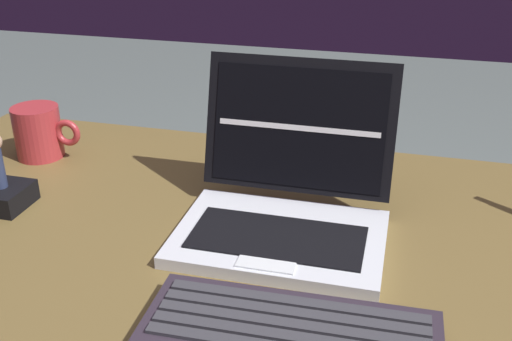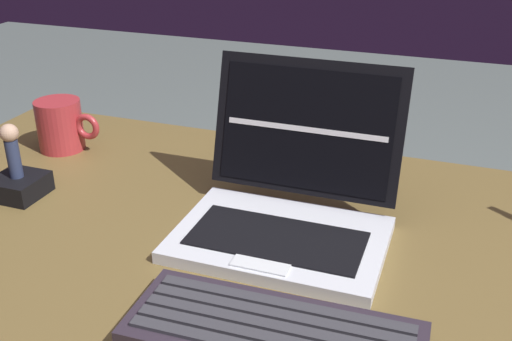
{
  "view_description": "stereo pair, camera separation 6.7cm",
  "coord_description": "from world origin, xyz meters",
  "px_view_note": "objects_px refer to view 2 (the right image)",
  "views": [
    {
      "loc": [
        0.17,
        -0.71,
        1.19
      ],
      "look_at": [
        -0.02,
        0.0,
        0.85
      ],
      "focal_mm": 42.58,
      "sensor_mm": 36.0,
      "label": 1
    },
    {
      "loc": [
        0.23,
        -0.69,
        1.19
      ],
      "look_at": [
        -0.02,
        0.0,
        0.85
      ],
      "focal_mm": 42.58,
      "sensor_mm": 36.0,
      "label": 2
    }
  ],
  "objects_px": {
    "coffee_mug": "(61,125)",
    "laptop_front": "(288,202)",
    "external_keyboard": "(273,336)",
    "figurine_stand": "(19,186)",
    "figurine": "(12,147)"
  },
  "relations": [
    {
      "from": "external_keyboard",
      "to": "laptop_front",
      "type": "bearing_deg",
      "value": 103.52
    },
    {
      "from": "external_keyboard",
      "to": "figurine_stand",
      "type": "height_order",
      "value": "figurine_stand"
    },
    {
      "from": "external_keyboard",
      "to": "coffee_mug",
      "type": "bearing_deg",
      "value": 145.13
    },
    {
      "from": "laptop_front",
      "to": "external_keyboard",
      "type": "bearing_deg",
      "value": -76.48
    },
    {
      "from": "laptop_front",
      "to": "figurine_stand",
      "type": "relative_size",
      "value": 3.75
    },
    {
      "from": "figurine",
      "to": "coffee_mug",
      "type": "height_order",
      "value": "figurine"
    },
    {
      "from": "external_keyboard",
      "to": "figurine_stand",
      "type": "xyz_separation_m",
      "value": [
        -0.51,
        0.2,
        0.0
      ]
    },
    {
      "from": "laptop_front",
      "to": "figurine",
      "type": "relative_size",
      "value": 3.24
    },
    {
      "from": "figurine_stand",
      "to": "coffee_mug",
      "type": "height_order",
      "value": "coffee_mug"
    },
    {
      "from": "external_keyboard",
      "to": "coffee_mug",
      "type": "xyz_separation_m",
      "value": [
        -0.56,
        0.39,
        0.03
      ]
    },
    {
      "from": "coffee_mug",
      "to": "external_keyboard",
      "type": "bearing_deg",
      "value": -34.87
    },
    {
      "from": "figurine_stand",
      "to": "coffee_mug",
      "type": "distance_m",
      "value": 0.2
    },
    {
      "from": "figurine",
      "to": "coffee_mug",
      "type": "bearing_deg",
      "value": 105.13
    },
    {
      "from": "figurine",
      "to": "external_keyboard",
      "type": "bearing_deg",
      "value": -21.53
    },
    {
      "from": "coffee_mug",
      "to": "laptop_front",
      "type": "bearing_deg",
      "value": -16.42
    }
  ]
}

